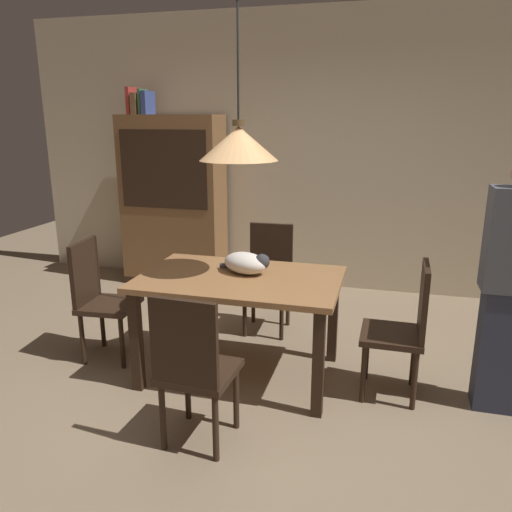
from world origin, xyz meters
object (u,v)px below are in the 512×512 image
chair_near_front (193,365)px  chair_right_side (405,325)px  chair_far_back (269,273)px  book_green_slim (143,102)px  person_standing (511,289)px  dining_table (240,290)px  pendant_lamp (239,143)px  book_brown_thick (138,104)px  book_blue_wide (148,103)px  book_red_tall (132,101)px  cat_sleeping (247,263)px  chair_left_side (99,295)px  hutch_bookcase (174,205)px

chair_near_front → chair_right_side: 1.43m
chair_far_back → book_green_slim: (-1.63, 1.00, 1.47)m
person_standing → chair_far_back: bearing=153.5°
dining_table → pendant_lamp: pendant_lamp is taller
chair_right_side → book_brown_thick: book_brown_thick is taller
chair_far_back → book_green_slim: book_green_slim is taller
dining_table → book_blue_wide: 2.79m
book_red_tall → book_brown_thick: bearing=0.0°
dining_table → chair_near_front: (-0.00, -0.88, -0.14)m
chair_near_front → book_green_slim: bearing=120.6°
book_green_slim → person_standing: book_green_slim is taller
cat_sleeping → chair_left_side: bearing=-175.4°
chair_near_front → person_standing: (1.74, 0.89, 0.30)m
book_blue_wide → hutch_bookcase: bearing=-0.4°
chair_left_side → book_blue_wide: book_blue_wide is taller
book_red_tall → book_green_slim: (0.13, 0.00, -0.01)m
book_red_tall → book_green_slim: 0.13m
pendant_lamp → book_brown_thick: 2.55m
cat_sleeping → book_brown_thick: (-1.72, 1.80, 1.13)m
chair_left_side → chair_far_back: size_ratio=1.00×
chair_far_back → chair_near_front: bearing=-90.0°
chair_right_side → pendant_lamp: 1.61m
chair_far_back → chair_right_side: same height
chair_far_back → book_brown_thick: book_brown_thick is taller
hutch_bookcase → book_blue_wide: bearing=179.6°
book_blue_wide → person_standing: 3.97m
chair_left_side → person_standing: size_ratio=0.58×
chair_far_back → chair_right_side: 1.43m
pendant_lamp → cat_sleeping: bearing=73.5°
cat_sleeping → book_brown_thick: 2.73m
hutch_bookcase → person_standing: bearing=-31.4°
book_red_tall → book_green_slim: size_ratio=1.08×
chair_left_side → cat_sleeping: 1.20m
chair_far_back → cat_sleeping: size_ratio=2.28×
person_standing → chair_left_side: bearing=-179.6°
book_red_tall → person_standing: size_ratio=0.17×
chair_far_back → hutch_bookcase: bearing=143.0°
book_brown_thick → book_blue_wide: (0.12, 0.00, 0.01)m
hutch_bookcase → book_brown_thick: (-0.36, 0.00, 1.07)m
chair_near_front → person_standing: 1.97m
dining_table → book_brown_thick: (-1.70, 1.88, 1.31)m
hutch_bookcase → book_brown_thick: 1.13m
book_red_tall → book_brown_thick: (0.07, 0.00, -0.03)m
book_red_tall → chair_right_side: bearing=-33.1°
pendant_lamp → book_blue_wide: size_ratio=5.42×
chair_near_front → book_blue_wide: bearing=119.7°
dining_table → person_standing: 1.74m
book_brown_thick → book_green_slim: (0.06, 0.00, 0.02)m
chair_far_back → book_red_tall: book_red_tall is taller
dining_table → person_standing: bearing=0.4°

